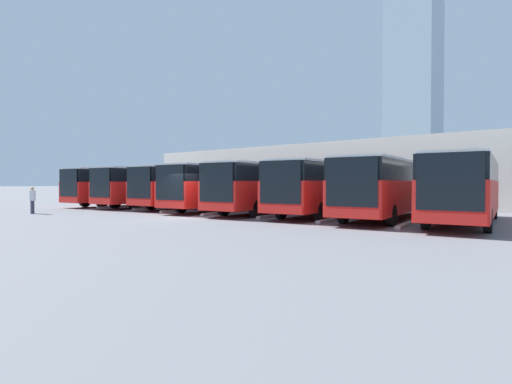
# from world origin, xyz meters

# --- Properties ---
(ground_plane) EXTENTS (600.00, 600.00, 0.00)m
(ground_plane) POSITION_xyz_m (0.00, 0.00, 0.00)
(ground_plane) COLOR slate
(bus_0) EXTENTS (3.74, 11.64, 3.17)m
(bus_0) POSITION_xyz_m (-13.37, -5.91, 1.78)
(bus_0) COLOR red
(bus_0) RESTS_ON ground_plane
(curb_divider_0) EXTENTS (0.86, 5.81, 0.15)m
(curb_divider_0) POSITION_xyz_m (-11.46, -4.22, 0.07)
(curb_divider_0) COLOR #B2B2AD
(curb_divider_0) RESTS_ON ground_plane
(bus_1) EXTENTS (3.74, 11.64, 3.17)m
(bus_1) POSITION_xyz_m (-9.55, -6.00, 1.78)
(bus_1) COLOR red
(bus_1) RESTS_ON ground_plane
(curb_divider_1) EXTENTS (0.86, 5.81, 0.15)m
(curb_divider_1) POSITION_xyz_m (-7.64, -4.31, 0.07)
(curb_divider_1) COLOR #B2B2AD
(curb_divider_1) RESTS_ON ground_plane
(bus_2) EXTENTS (3.74, 11.64, 3.17)m
(bus_2) POSITION_xyz_m (-5.73, -6.23, 1.78)
(bus_2) COLOR red
(bus_2) RESTS_ON ground_plane
(curb_divider_2) EXTENTS (0.86, 5.81, 0.15)m
(curb_divider_2) POSITION_xyz_m (-3.82, -4.53, 0.07)
(curb_divider_2) COLOR #B2B2AD
(curb_divider_2) RESTS_ON ground_plane
(bus_3) EXTENTS (3.74, 11.64, 3.17)m
(bus_3) POSITION_xyz_m (-1.91, -5.72, 1.78)
(bus_3) COLOR red
(bus_3) RESTS_ON ground_plane
(curb_divider_3) EXTENTS (0.86, 5.81, 0.15)m
(curb_divider_3) POSITION_xyz_m (0.00, -4.03, 0.07)
(curb_divider_3) COLOR #B2B2AD
(curb_divider_3) RESTS_ON ground_plane
(bus_4) EXTENTS (3.74, 11.64, 3.17)m
(bus_4) POSITION_xyz_m (1.91, -5.69, 1.78)
(bus_4) COLOR red
(bus_4) RESTS_ON ground_plane
(curb_divider_4) EXTENTS (0.86, 5.81, 0.15)m
(curb_divider_4) POSITION_xyz_m (3.82, -4.00, 0.07)
(curb_divider_4) COLOR #B2B2AD
(curb_divider_4) RESTS_ON ground_plane
(bus_5) EXTENTS (3.74, 11.64, 3.17)m
(bus_5) POSITION_xyz_m (5.73, -6.21, 1.78)
(bus_5) COLOR red
(bus_5) RESTS_ON ground_plane
(curb_divider_5) EXTENTS (0.86, 5.81, 0.15)m
(curb_divider_5) POSITION_xyz_m (7.64, -4.52, 0.07)
(curb_divider_5) COLOR #B2B2AD
(curb_divider_5) RESTS_ON ground_plane
(bus_6) EXTENTS (3.74, 11.64, 3.17)m
(bus_6) POSITION_xyz_m (9.55, -5.63, 1.78)
(bus_6) COLOR red
(bus_6) RESTS_ON ground_plane
(curb_divider_6) EXTENTS (0.86, 5.81, 0.15)m
(curb_divider_6) POSITION_xyz_m (11.46, -3.94, 0.07)
(curb_divider_6) COLOR #B2B2AD
(curb_divider_6) RESTS_ON ground_plane
(bus_7) EXTENTS (3.74, 11.64, 3.17)m
(bus_7) POSITION_xyz_m (13.37, -5.26, 1.78)
(bus_7) COLOR red
(bus_7) RESTS_ON ground_plane
(pedestrian) EXTENTS (0.53, 0.53, 1.72)m
(pedestrian) POSITION_xyz_m (9.65, 4.25, 0.92)
(pedestrian) COLOR #38384C
(pedestrian) RESTS_ON ground_plane
(station_building) EXTENTS (42.90, 14.10, 5.57)m
(station_building) POSITION_xyz_m (0.00, -21.20, 2.81)
(station_building) COLOR beige
(station_building) RESTS_ON ground_plane
(office_tower) EXTENTS (18.23, 18.23, 76.78)m
(office_tower) POSITION_xyz_m (33.00, -147.91, 37.79)
(office_tower) COLOR #93A8B7
(office_tower) RESTS_ON ground_plane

